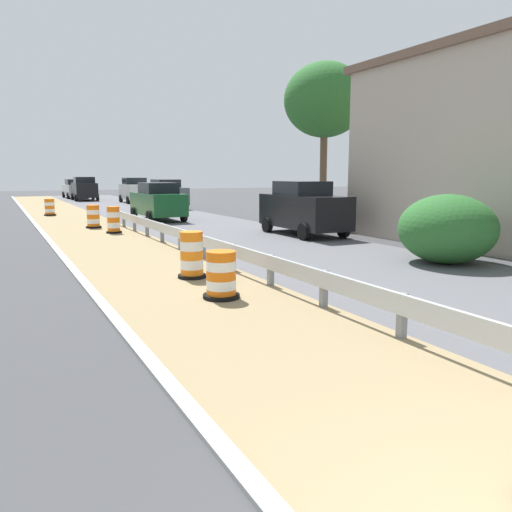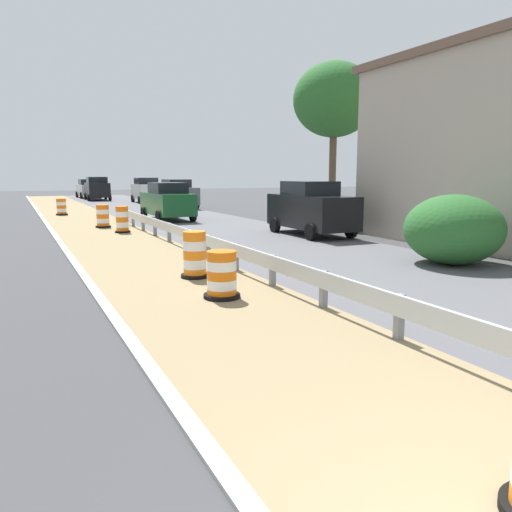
# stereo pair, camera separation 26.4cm
# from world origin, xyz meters

# --- Properties ---
(traffic_barrel_close) EXTENTS (0.75, 0.75, 0.96)m
(traffic_barrel_close) POSITION_xyz_m (0.95, 7.94, 0.43)
(traffic_barrel_close) COLOR orange
(traffic_barrel_close) RESTS_ON ground
(traffic_barrel_mid) EXTENTS (0.68, 0.68, 1.12)m
(traffic_barrel_mid) POSITION_xyz_m (1.12, 10.10, 0.51)
(traffic_barrel_mid) COLOR orange
(traffic_barrel_mid) RESTS_ON ground
(traffic_barrel_far) EXTENTS (0.64, 0.64, 1.12)m
(traffic_barrel_far) POSITION_xyz_m (1.41, 20.35, 0.51)
(traffic_barrel_far) COLOR orange
(traffic_barrel_far) RESTS_ON ground
(traffic_barrel_farther) EXTENTS (0.70, 0.70, 1.06)m
(traffic_barrel_farther) POSITION_xyz_m (1.00, 22.86, 0.48)
(traffic_barrel_farther) COLOR orange
(traffic_barrel_farther) RESTS_ON ground
(traffic_barrel_farthest) EXTENTS (0.70, 0.70, 1.00)m
(traffic_barrel_farthest) POSITION_xyz_m (-0.09, 31.31, 0.45)
(traffic_barrel_farthest) COLOR orange
(traffic_barrel_farthest) RESTS_ON ground
(car_lead_near_lane) EXTENTS (2.16, 4.52, 1.93)m
(car_lead_near_lane) POSITION_xyz_m (4.43, 53.70, 0.97)
(car_lead_near_lane) COLOR silver
(car_lead_near_lane) RESTS_ON ground
(car_trailing_near_lane) EXTENTS (2.15, 4.41, 2.15)m
(car_trailing_near_lane) POSITION_xyz_m (7.80, 42.30, 1.07)
(car_trailing_near_lane) COLOR silver
(car_trailing_near_lane) RESTS_ON ground
(car_lead_far_lane) EXTENTS (2.13, 4.49, 2.02)m
(car_lead_far_lane) POSITION_xyz_m (4.79, 25.26, 1.01)
(car_lead_far_lane) COLOR #195128
(car_lead_far_lane) RESTS_ON ground
(car_mid_far_lane) EXTENTS (2.09, 4.65, 2.08)m
(car_mid_far_lane) POSITION_xyz_m (8.10, 34.26, 1.04)
(car_mid_far_lane) COLOR #4C5156
(car_mid_far_lane) RESTS_ON ground
(car_trailing_far_lane) EXTENTS (2.22, 4.44, 2.20)m
(car_trailing_far_lane) POSITION_xyz_m (4.57, 48.48, 1.10)
(car_trailing_far_lane) COLOR black
(car_trailing_far_lane) RESTS_ON ground
(car_distant_a) EXTENTS (2.09, 4.50, 2.18)m
(car_distant_a) POSITION_xyz_m (8.19, 16.15, 1.09)
(car_distant_a) COLOR black
(car_distant_a) RESTS_ON ground
(bush_roadside) EXTENTS (2.67, 2.67, 1.93)m
(bush_roadside) POSITION_xyz_m (8.14, 8.72, 0.96)
(bush_roadside) COLOR #286028
(bush_roadside) RESTS_ON ground
(tree_roadside) EXTENTS (4.08, 4.08, 7.95)m
(tree_roadside) POSITION_xyz_m (11.98, 20.23, 6.08)
(tree_roadside) COLOR brown
(tree_roadside) RESTS_ON ground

